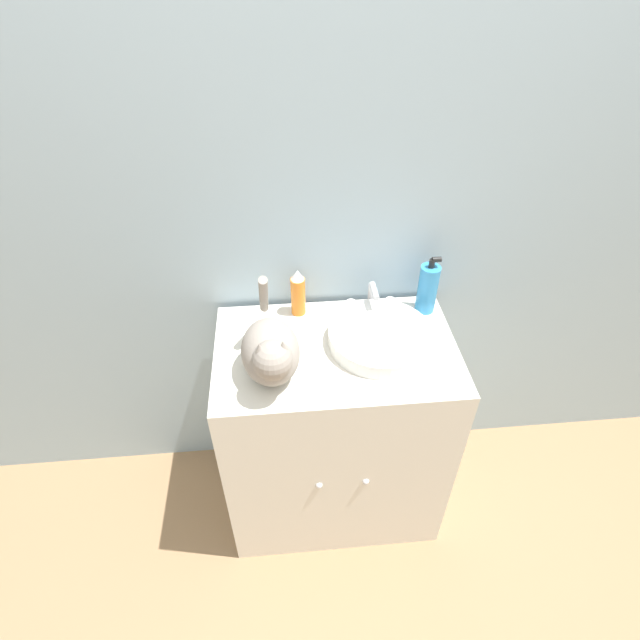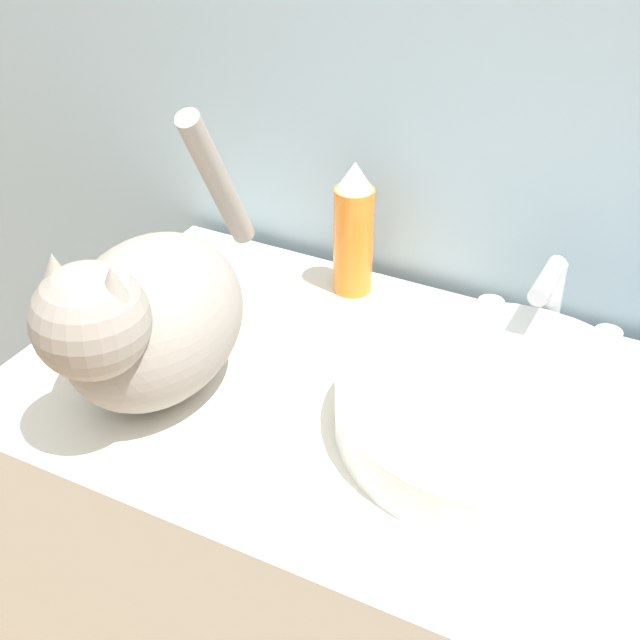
{
  "view_description": "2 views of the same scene",
  "coord_description": "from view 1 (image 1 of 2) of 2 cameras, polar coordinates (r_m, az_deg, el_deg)",
  "views": [
    {
      "loc": [
        -0.16,
        -0.92,
        1.97
      ],
      "look_at": [
        -0.05,
        0.25,
        0.99
      ],
      "focal_mm": 28.0,
      "sensor_mm": 36.0,
      "label": 1
    },
    {
      "loc": [
        0.31,
        -0.45,
        1.47
      ],
      "look_at": [
        -0.06,
        0.25,
        0.94
      ],
      "focal_mm": 50.0,
      "sensor_mm": 36.0,
      "label": 2
    }
  ],
  "objects": [
    {
      "name": "soap_bottle",
      "position": [
        1.75,
        12.2,
        3.57
      ],
      "size": [
        0.07,
        0.07,
        0.22
      ],
      "color": "#338CCC",
      "rests_on": "vanity_cabinet"
    },
    {
      "name": "vanity_cabinet",
      "position": [
        1.94,
        1.6,
        -12.55
      ],
      "size": [
        0.79,
        0.51,
        0.86
      ],
      "color": "silver",
      "rests_on": "ground_plane"
    },
    {
      "name": "sink_basin",
      "position": [
        1.63,
        6.89,
        -1.93
      ],
      "size": [
        0.34,
        0.34,
        0.05
      ],
      "color": "white",
      "rests_on": "vanity_cabinet"
    },
    {
      "name": "spray_bottle",
      "position": [
        1.71,
        -2.53,
        3.15
      ],
      "size": [
        0.05,
        0.05,
        0.18
      ],
      "color": "orange",
      "rests_on": "vanity_cabinet"
    },
    {
      "name": "cat",
      "position": [
        1.47,
        -5.66,
        -3.61
      ],
      "size": [
        0.19,
        0.38,
        0.28
      ],
      "rotation": [
        0.0,
        0.0,
        -1.49
      ],
      "color": "gray",
      "rests_on": "vanity_cabinet"
    },
    {
      "name": "wall_back",
      "position": [
        1.64,
        0.93,
        13.96
      ],
      "size": [
        6.0,
        0.05,
        2.5
      ],
      "color": "#9EB7C6",
      "rests_on": "ground_plane"
    },
    {
      "name": "ground_plane",
      "position": [
        2.18,
        2.19,
        -24.67
      ],
      "size": [
        8.0,
        8.0,
        0.0
      ],
      "primitive_type": "plane",
      "color": "#997551"
    },
    {
      "name": "faucet",
      "position": [
        1.75,
        5.91,
        2.47
      ],
      "size": [
        0.17,
        0.1,
        0.12
      ],
      "color": "silver",
      "rests_on": "vanity_cabinet"
    }
  ]
}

